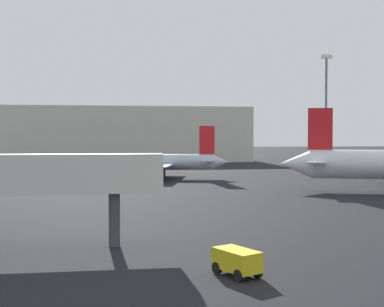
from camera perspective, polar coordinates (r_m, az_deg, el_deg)
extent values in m
cone|color=silver|center=(64.51, 11.65, -1.14)|extent=(4.85, 4.62, 3.58)
cube|color=silver|center=(64.61, 13.81, -0.84)|extent=(4.54, 8.13, 0.15)
cube|color=red|center=(64.58, 14.26, 2.72)|extent=(2.92, 1.18, 5.15)
cylinder|color=#B2BCCC|center=(81.67, -3.93, -0.92)|extent=(17.66, 6.47, 2.45)
cone|color=#B2BCCC|center=(83.92, -10.78, -0.87)|extent=(3.20, 3.01, 2.45)
cone|color=#B2BCCC|center=(80.65, 3.19, -0.95)|extent=(3.20, 3.01, 2.45)
cube|color=#B2BCCC|center=(81.56, -3.32, -1.18)|extent=(7.81, 18.01, 0.18)
cube|color=#B2BCCC|center=(80.72, 1.96, -0.77)|extent=(3.27, 6.67, 0.12)
cube|color=red|center=(80.66, 1.69, 1.53)|extent=(2.43, 0.79, 4.51)
cylinder|color=#4C4C54|center=(78.35, -4.08, -1.40)|extent=(2.55, 1.87, 1.37)
cylinder|color=#4C4C54|center=(84.94, -3.33, -1.13)|extent=(2.55, 1.87, 1.37)
cube|color=black|center=(82.90, -7.77, -2.26)|extent=(0.46, 0.46, 1.50)
cube|color=black|center=(80.16, -3.49, -2.39)|extent=(0.46, 0.46, 1.50)
cube|color=black|center=(83.17, -3.16, -2.23)|extent=(0.46, 0.46, 1.50)
cylinder|color=#3F3F44|center=(32.06, -8.75, -7.35)|extent=(0.70, 0.70, 3.37)
cube|color=gold|center=(25.42, 5.08, -11.85)|extent=(2.25, 2.73, 1.00)
cylinder|color=black|center=(25.31, 7.38, -13.09)|extent=(0.45, 0.63, 0.60)
cylinder|color=black|center=(24.56, 5.31, -13.55)|extent=(0.45, 0.63, 0.60)
cylinder|color=black|center=(26.53, 4.87, -12.37)|extent=(0.45, 0.63, 0.60)
cylinder|color=black|center=(25.81, 2.83, -12.77)|extent=(0.45, 0.63, 0.60)
cylinder|color=slate|center=(112.38, 14.87, 4.40)|extent=(0.50, 0.50, 23.42)
cube|color=#F2EACC|center=(113.54, 14.93, 10.52)|extent=(2.40, 0.50, 0.80)
cube|color=beige|center=(141.18, -7.46, 2.13)|extent=(65.81, 25.65, 14.47)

